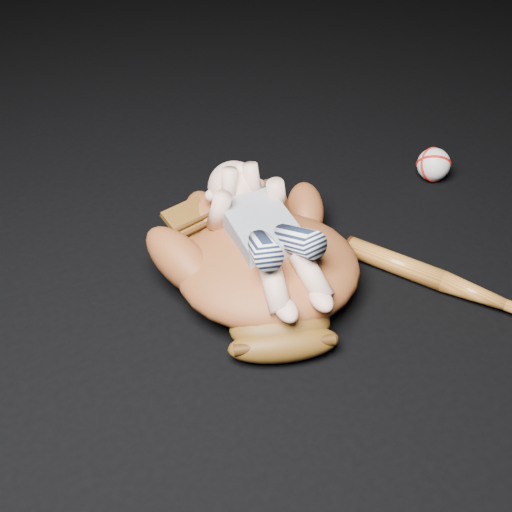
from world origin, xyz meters
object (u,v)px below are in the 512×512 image
at_px(baseball_glove, 268,260).
at_px(baseball, 434,165).
at_px(newborn_baby, 267,231).
at_px(baseball_bat, 456,286).

distance_m(baseball_glove, baseball, 0.53).
distance_m(newborn_baby, baseball_bat, 0.36).
distance_m(baseball_glove, baseball_bat, 0.34).
height_order(baseball_bat, baseball, baseball).
bearing_deg(baseball, baseball_bat, -125.32).
height_order(newborn_baby, baseball_bat, newborn_baby).
bearing_deg(baseball_glove, baseball, 36.40).
height_order(baseball_glove, baseball_bat, baseball_glove).
relative_size(baseball_glove, baseball, 6.24).
height_order(newborn_baby, baseball, newborn_baby).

